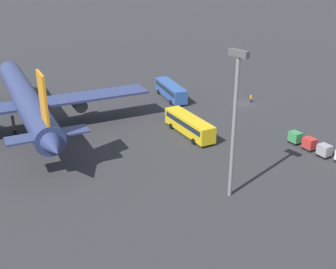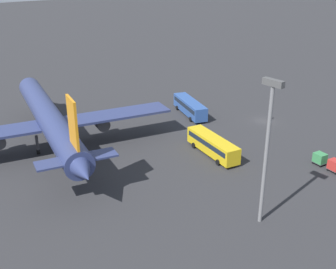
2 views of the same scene
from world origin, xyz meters
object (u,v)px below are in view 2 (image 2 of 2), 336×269
at_px(worker_person, 271,116).
at_px(cargo_cart_red, 335,165).
at_px(airplane, 50,119).
at_px(shuttle_bus_near, 190,106).
at_px(cargo_cart_green, 320,158).
at_px(shuttle_bus_far, 213,144).

height_order(worker_person, cargo_cart_red, cargo_cart_red).
relative_size(airplane, shuttle_bus_near, 3.88).
bearing_deg(cargo_cart_green, cargo_cart_red, 173.37).
relative_size(cargo_cart_red, cargo_cart_green, 1.00).
relative_size(shuttle_bus_near, cargo_cart_green, 5.88).
bearing_deg(shuttle_bus_near, cargo_cart_red, -160.62).
distance_m(worker_person, cargo_cart_red, 24.72).
xyz_separation_m(airplane, worker_person, (-15.47, -43.23, -4.77)).
height_order(shuttle_bus_near, worker_person, shuttle_bus_near).
distance_m(airplane, worker_person, 46.16).
distance_m(shuttle_bus_near, shuttle_bus_far, 20.89).
height_order(shuttle_bus_far, worker_person, shuttle_bus_far).
distance_m(shuttle_bus_far, worker_person, 22.74).
bearing_deg(cargo_cart_green, airplane, 43.20).
bearing_deg(cargo_cart_green, shuttle_bus_far, 38.71).
relative_size(shuttle_bus_near, shuttle_bus_far, 1.00).
bearing_deg(worker_person, cargo_cart_green, 150.37).
relative_size(shuttle_bus_far, cargo_cart_green, 5.88).
bearing_deg(shuttle_bus_far, cargo_cart_red, -136.74).
relative_size(worker_person, cargo_cart_red, 0.79).
bearing_deg(airplane, worker_person, -96.95).
xyz_separation_m(worker_person, cargo_cart_red, (-22.04, 11.18, 0.32)).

